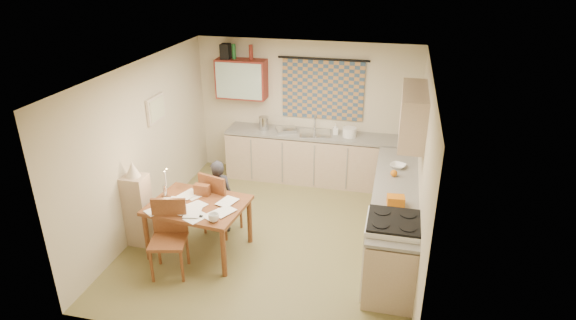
% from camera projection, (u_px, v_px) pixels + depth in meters
% --- Properties ---
extents(floor, '(4.00, 4.50, 0.02)m').
position_uv_depth(floor, '(275.00, 235.00, 7.23)').
color(floor, brown).
rests_on(floor, ground).
extents(ceiling, '(4.00, 4.50, 0.02)m').
position_uv_depth(ceiling, '(273.00, 69.00, 6.22)').
color(ceiling, white).
rests_on(ceiling, floor).
extents(wall_back, '(4.00, 0.02, 2.50)m').
position_uv_depth(wall_back, '(306.00, 110.00, 8.74)').
color(wall_back, beige).
rests_on(wall_back, floor).
extents(wall_front, '(4.00, 0.02, 2.50)m').
position_uv_depth(wall_front, '(216.00, 247.00, 4.71)').
color(wall_front, beige).
rests_on(wall_front, floor).
extents(wall_left, '(0.02, 4.50, 2.50)m').
position_uv_depth(wall_left, '(144.00, 146.00, 7.15)').
color(wall_left, beige).
rests_on(wall_left, floor).
extents(wall_right, '(0.02, 4.50, 2.50)m').
position_uv_depth(wall_right, '(423.00, 172.00, 6.30)').
color(wall_right, beige).
rests_on(wall_right, floor).
extents(window_blind, '(1.45, 0.03, 1.05)m').
position_uv_depth(window_blind, '(323.00, 90.00, 8.48)').
color(window_blind, '#304962').
rests_on(window_blind, wall_back).
extents(curtain_rod, '(1.60, 0.04, 0.04)m').
position_uv_depth(curtain_rod, '(323.00, 59.00, 8.24)').
color(curtain_rod, black).
rests_on(curtain_rod, wall_back).
extents(wall_cabinet, '(0.90, 0.34, 0.70)m').
position_uv_depth(wall_cabinet, '(242.00, 79.00, 8.60)').
color(wall_cabinet, maroon).
rests_on(wall_cabinet, wall_back).
extents(wall_cabinet_glass, '(0.84, 0.02, 0.64)m').
position_uv_depth(wall_cabinet_glass, '(239.00, 81.00, 8.45)').
color(wall_cabinet_glass, '#99B2A5').
rests_on(wall_cabinet_glass, wall_back).
extents(upper_cabinet_right, '(0.34, 1.30, 0.70)m').
position_uv_depth(upper_cabinet_right, '(413.00, 115.00, 6.59)').
color(upper_cabinet_right, tan).
rests_on(upper_cabinet_right, wall_right).
extents(framed_print, '(0.04, 0.50, 0.40)m').
position_uv_depth(framed_print, '(156.00, 109.00, 7.32)').
color(framed_print, beige).
rests_on(framed_print, wall_left).
extents(print_canvas, '(0.01, 0.42, 0.32)m').
position_uv_depth(print_canvas, '(157.00, 109.00, 7.31)').
color(print_canvas, white).
rests_on(print_canvas, wall_left).
extents(counter_back, '(3.30, 0.62, 0.92)m').
position_uv_depth(counter_back, '(317.00, 158.00, 8.73)').
color(counter_back, tan).
rests_on(counter_back, floor).
extents(counter_right, '(0.62, 2.95, 0.92)m').
position_uv_depth(counter_right, '(393.00, 218.00, 6.78)').
color(counter_right, tan).
rests_on(counter_right, floor).
extents(stove, '(0.65, 0.65, 1.01)m').
position_uv_depth(stove, '(391.00, 255.00, 5.86)').
color(stove, white).
rests_on(stove, floor).
extents(sink, '(0.63, 0.56, 0.10)m').
position_uv_depth(sink, '(315.00, 136.00, 8.56)').
color(sink, silver).
rests_on(sink, counter_back).
extents(tap, '(0.03, 0.03, 0.28)m').
position_uv_depth(tap, '(315.00, 123.00, 8.66)').
color(tap, silver).
rests_on(tap, counter_back).
extents(dish_rack, '(0.44, 0.41, 0.06)m').
position_uv_depth(dish_rack, '(286.00, 130.00, 8.65)').
color(dish_rack, silver).
rests_on(dish_rack, counter_back).
extents(kettle, '(0.19, 0.19, 0.24)m').
position_uv_depth(kettle, '(264.00, 123.00, 8.70)').
color(kettle, silver).
rests_on(kettle, counter_back).
extents(mixing_bowl, '(0.25, 0.25, 0.16)m').
position_uv_depth(mixing_bowl, '(350.00, 132.00, 8.39)').
color(mixing_bowl, white).
rests_on(mixing_bowl, counter_back).
extents(soap_bottle, '(0.12, 0.13, 0.19)m').
position_uv_depth(soap_bottle, '(336.00, 129.00, 8.48)').
color(soap_bottle, white).
rests_on(soap_bottle, counter_back).
extents(bowl, '(0.37, 0.37, 0.06)m').
position_uv_depth(bowl, '(398.00, 166.00, 7.21)').
color(bowl, white).
rests_on(bowl, counter_right).
extents(orange_bag, '(0.24, 0.18, 0.12)m').
position_uv_depth(orange_bag, '(396.00, 201.00, 6.15)').
color(orange_bag, orange).
rests_on(orange_bag, counter_right).
extents(fruit_orange, '(0.10, 0.10, 0.10)m').
position_uv_depth(fruit_orange, '(394.00, 173.00, 6.92)').
color(fruit_orange, orange).
rests_on(fruit_orange, counter_right).
extents(speaker, '(0.17, 0.21, 0.26)m').
position_uv_depth(speaker, '(226.00, 51.00, 8.46)').
color(speaker, black).
rests_on(speaker, wall_cabinet).
extents(bottle_green, '(0.09, 0.09, 0.26)m').
position_uv_depth(bottle_green, '(234.00, 52.00, 8.43)').
color(bottle_green, '#195926').
rests_on(bottle_green, wall_cabinet).
extents(bottle_brown, '(0.07, 0.07, 0.26)m').
position_uv_depth(bottle_brown, '(251.00, 52.00, 8.37)').
color(bottle_brown, maroon).
rests_on(bottle_brown, wall_cabinet).
extents(dining_table, '(1.36, 1.09, 0.75)m').
position_uv_depth(dining_table, '(200.00, 227.00, 6.70)').
color(dining_table, brown).
rests_on(dining_table, floor).
extents(chair_far, '(0.56, 0.56, 1.01)m').
position_uv_depth(chair_far, '(222.00, 213.00, 7.19)').
color(chair_far, brown).
rests_on(chair_far, floor).
extents(chair_near, '(0.54, 0.54, 1.00)m').
position_uv_depth(chair_near, '(170.00, 252.00, 6.27)').
color(chair_near, brown).
rests_on(chair_near, floor).
extents(person, '(0.54, 0.45, 1.15)m').
position_uv_depth(person, '(219.00, 196.00, 7.11)').
color(person, black).
rests_on(person, floor).
extents(shelf_stand, '(0.32, 0.30, 1.06)m').
position_uv_depth(shelf_stand, '(138.00, 210.00, 6.83)').
color(shelf_stand, tan).
rests_on(shelf_stand, floor).
extents(lampshade, '(0.20, 0.20, 0.22)m').
position_uv_depth(lampshade, '(132.00, 169.00, 6.57)').
color(lampshade, beige).
rests_on(lampshade, shelf_stand).
extents(letter_rack, '(0.22, 0.11, 0.16)m').
position_uv_depth(letter_rack, '(202.00, 190.00, 6.75)').
color(letter_rack, brown).
rests_on(letter_rack, dining_table).
extents(mug, '(0.22, 0.22, 0.11)m').
position_uv_depth(mug, '(214.00, 218.00, 6.11)').
color(mug, white).
rests_on(mug, dining_table).
extents(magazine, '(0.31, 0.34, 0.02)m').
position_uv_depth(magazine, '(160.00, 206.00, 6.46)').
color(magazine, '#6C1403').
rests_on(magazine, dining_table).
extents(book, '(0.21, 0.26, 0.02)m').
position_uv_depth(book, '(169.00, 202.00, 6.57)').
color(book, orange).
rests_on(book, dining_table).
extents(orange_box, '(0.14, 0.12, 0.04)m').
position_uv_depth(orange_box, '(167.00, 209.00, 6.38)').
color(orange_box, orange).
rests_on(orange_box, dining_table).
extents(eyeglasses, '(0.14, 0.07, 0.02)m').
position_uv_depth(eyeglasses, '(198.00, 216.00, 6.24)').
color(eyeglasses, black).
rests_on(eyeglasses, dining_table).
extents(candle_holder, '(0.07, 0.07, 0.18)m').
position_uv_depth(candle_holder, '(165.00, 191.00, 6.71)').
color(candle_holder, silver).
rests_on(candle_holder, dining_table).
extents(candle, '(0.03, 0.03, 0.22)m').
position_uv_depth(candle, '(165.00, 179.00, 6.60)').
color(candle, white).
rests_on(candle, dining_table).
extents(candle_flame, '(0.02, 0.02, 0.02)m').
position_uv_depth(candle_flame, '(167.00, 169.00, 6.60)').
color(candle_flame, '#FFCC66').
rests_on(candle_flame, dining_table).
extents(papers, '(1.21, 0.95, 0.02)m').
position_uv_depth(papers, '(191.00, 206.00, 6.47)').
color(papers, white).
rests_on(papers, dining_table).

